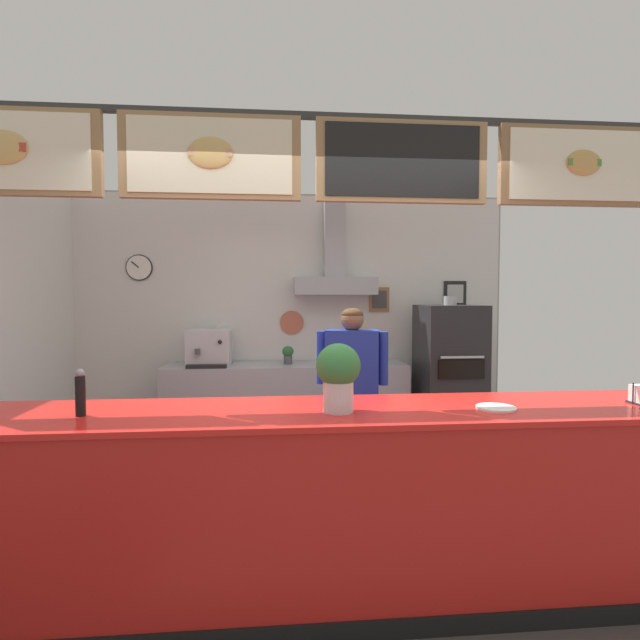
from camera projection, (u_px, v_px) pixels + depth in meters
name	position (u px, v px, depth m)	size (l,w,h in m)	color
ground_plane	(307.00, 547.00, 3.22)	(6.55, 6.55, 0.00)	#3F3A38
back_wall_assembly	(295.00, 307.00, 5.67)	(5.14, 3.06, 2.88)	gray
service_counter	(313.00, 505.00, 2.65)	(4.50, 0.74, 1.05)	red
back_prep_counter	(287.00, 404.00, 5.51)	(2.70, 0.63, 0.90)	#A3A5AD
pizza_oven	(449.00, 376.00, 5.39)	(0.66, 0.73, 1.67)	#232326
shop_worker	(352.00, 394.00, 4.10)	(0.59, 0.31, 1.57)	#232328
espresso_machine	(209.00, 348.00, 5.38)	(0.47, 0.47, 0.40)	silver
potted_rosemary	(357.00, 352.00, 5.55)	(0.18, 0.18, 0.21)	beige
potted_thyme	(288.00, 354.00, 5.47)	(0.13, 0.13, 0.20)	#4C4C51
pepper_grinder	(80.00, 393.00, 2.48)	(0.05, 0.05, 0.24)	black
basil_vase	(338.00, 375.00, 2.56)	(0.24, 0.24, 0.36)	silver
condiment_plate	(496.00, 408.00, 2.64)	(0.21, 0.21, 0.01)	white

